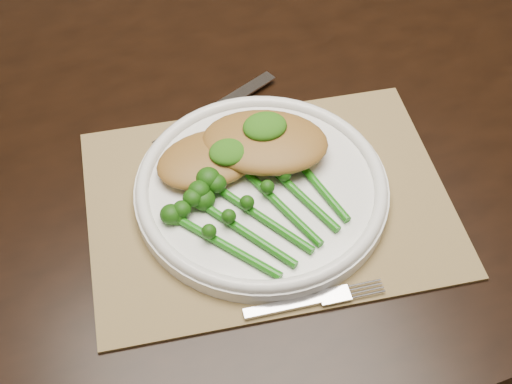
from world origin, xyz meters
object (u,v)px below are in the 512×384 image
object	(u,v)px
dinner_plate	(262,188)
broccolini_bundle	(270,211)
dining_table	(265,254)
placemat	(268,202)
chicken_fillet_left	(209,159)

from	to	relation	value
dinner_plate	broccolini_bundle	bearing A→B (deg)	-94.36
dinner_plate	dining_table	bearing A→B (deg)	69.24
placemat	chicken_fillet_left	world-z (taller)	chicken_fillet_left
chicken_fillet_left	broccolini_bundle	size ratio (longest dim) A/B	0.55
dinner_plate	chicken_fillet_left	xyz separation A→B (m)	(-0.05, 0.05, 0.02)
dining_table	chicken_fillet_left	world-z (taller)	chicken_fillet_left
dining_table	dinner_plate	size ratio (longest dim) A/B	5.74
dining_table	dinner_plate	distance (m)	0.43
placemat	chicken_fillet_left	xyz separation A→B (m)	(-0.05, 0.06, 0.03)
dining_table	placemat	distance (m)	0.42
dining_table	placemat	world-z (taller)	placemat
dining_table	broccolini_bundle	size ratio (longest dim) A/B	7.35
placemat	chicken_fillet_left	distance (m)	0.08
placemat	dinner_plate	distance (m)	0.02
dinner_plate	chicken_fillet_left	world-z (taller)	chicken_fillet_left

